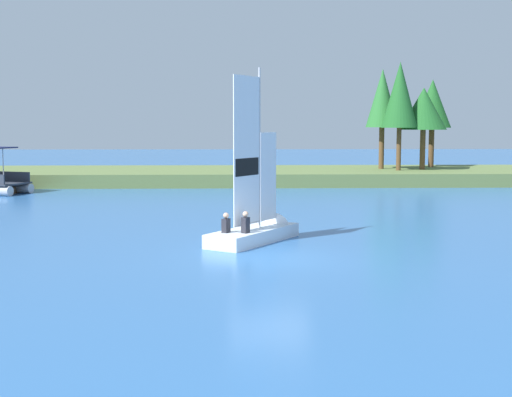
{
  "coord_description": "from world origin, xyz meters",
  "views": [
    {
      "loc": [
        -1.12,
        -21.8,
        4.24
      ],
      "look_at": [
        -0.22,
        6.91,
        1.2
      ],
      "focal_mm": 48.98,
      "sensor_mm": 36.0,
      "label": 1
    }
  ],
  "objects_px": {
    "shoreline_tree_left": "(382,99)",
    "shoreline_tree_midright": "(432,104)",
    "shoreline_tree_centre": "(424,109)",
    "shoreline_tree_midleft": "(400,95)",
    "wooden_dock": "(9,188)",
    "sailboat": "(263,226)"
  },
  "relations": [
    {
      "from": "shoreline_tree_left",
      "to": "shoreline_tree_centre",
      "type": "xyz_separation_m",
      "value": [
        2.86,
        -0.99,
        -0.78
      ]
    },
    {
      "from": "shoreline_tree_midright",
      "to": "sailboat",
      "type": "xyz_separation_m",
      "value": [
        -14.54,
        -29.24,
        -5.36
      ]
    },
    {
      "from": "shoreline_tree_midleft",
      "to": "sailboat",
      "type": "relative_size",
      "value": 1.17
    },
    {
      "from": "shoreline_tree_left",
      "to": "shoreline_tree_midright",
      "type": "bearing_deg",
      "value": 28.33
    },
    {
      "from": "shoreline_tree_left",
      "to": "shoreline_tree_centre",
      "type": "height_order",
      "value": "shoreline_tree_left"
    },
    {
      "from": "shoreline_tree_midright",
      "to": "sailboat",
      "type": "height_order",
      "value": "shoreline_tree_midright"
    },
    {
      "from": "wooden_dock",
      "to": "sailboat",
      "type": "xyz_separation_m",
      "value": [
        15.52,
        -19.35,
        0.29
      ]
    },
    {
      "from": "shoreline_tree_left",
      "to": "shoreline_tree_midright",
      "type": "distance_m",
      "value": 5.1
    },
    {
      "from": "shoreline_tree_left",
      "to": "shoreline_tree_midleft",
      "type": "relative_size",
      "value": 0.95
    },
    {
      "from": "shoreline_tree_centre",
      "to": "sailboat",
      "type": "height_order",
      "value": "shoreline_tree_centre"
    },
    {
      "from": "shoreline_tree_midleft",
      "to": "shoreline_tree_left",
      "type": "bearing_deg",
      "value": 115.39
    },
    {
      "from": "shoreline_tree_midleft",
      "to": "wooden_dock",
      "type": "bearing_deg",
      "value": -167.99
    },
    {
      "from": "shoreline_tree_centre",
      "to": "shoreline_tree_midright",
      "type": "height_order",
      "value": "shoreline_tree_midright"
    },
    {
      "from": "shoreline_tree_midright",
      "to": "wooden_dock",
      "type": "relative_size",
      "value": 1.67
    },
    {
      "from": "shoreline_tree_left",
      "to": "wooden_dock",
      "type": "bearing_deg",
      "value": -163.71
    },
    {
      "from": "shoreline_tree_midleft",
      "to": "shoreline_tree_centre",
      "type": "distance_m",
      "value": 2.37
    },
    {
      "from": "wooden_dock",
      "to": "sailboat",
      "type": "bearing_deg",
      "value": -51.27
    },
    {
      "from": "shoreline_tree_midleft",
      "to": "sailboat",
      "type": "bearing_deg",
      "value": -113.65
    },
    {
      "from": "shoreline_tree_left",
      "to": "shoreline_tree_midleft",
      "type": "height_order",
      "value": "shoreline_tree_midleft"
    },
    {
      "from": "shoreline_tree_midright",
      "to": "wooden_dock",
      "type": "xyz_separation_m",
      "value": [
        -30.06,
        -9.89,
        -5.65
      ]
    },
    {
      "from": "sailboat",
      "to": "wooden_dock",
      "type": "bearing_deg",
      "value": 72.26
    },
    {
      "from": "shoreline_tree_midright",
      "to": "sailboat",
      "type": "bearing_deg",
      "value": -116.44
    }
  ]
}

